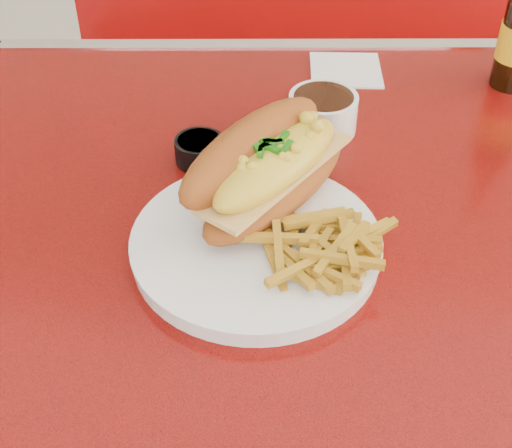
{
  "coord_description": "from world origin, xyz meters",
  "views": [
    {
      "loc": [
        -0.18,
        -0.65,
        1.3
      ],
      "look_at": [
        -0.18,
        -0.09,
        0.81
      ],
      "focal_mm": 50.0,
      "sensor_mm": 36.0,
      "label": 1
    }
  ],
  "objects_px": {
    "diner_table": "(389,296)",
    "mac_hoagie": "(268,166)",
    "dinner_plate": "(256,245)",
    "fork": "(307,220)",
    "gravy_ramekin": "(323,112)",
    "booth_bench_far": "(326,147)",
    "sauce_cup_left": "(200,149)"
  },
  "relations": [
    {
      "from": "fork",
      "to": "booth_bench_far",
      "type": "bearing_deg",
      "value": -39.03
    },
    {
      "from": "fork",
      "to": "diner_table",
      "type": "bearing_deg",
      "value": -96.32
    },
    {
      "from": "fork",
      "to": "mac_hoagie",
      "type": "bearing_deg",
      "value": 16.81
    },
    {
      "from": "sauce_cup_left",
      "to": "diner_table",
      "type": "bearing_deg",
      "value": -18.63
    },
    {
      "from": "gravy_ramekin",
      "to": "sauce_cup_left",
      "type": "bearing_deg",
      "value": -155.84
    },
    {
      "from": "dinner_plate",
      "to": "booth_bench_far",
      "type": "bearing_deg",
      "value": 78.85
    },
    {
      "from": "booth_bench_far",
      "to": "mac_hoagie",
      "type": "distance_m",
      "value": 1.0
    },
    {
      "from": "mac_hoagie",
      "to": "gravy_ramekin",
      "type": "xyz_separation_m",
      "value": [
        0.08,
        0.17,
        -0.04
      ]
    },
    {
      "from": "booth_bench_far",
      "to": "fork",
      "type": "bearing_deg",
      "value": -97.93
    },
    {
      "from": "diner_table",
      "to": "fork",
      "type": "relative_size",
      "value": 10.3
    },
    {
      "from": "fork",
      "to": "gravy_ramekin",
      "type": "xyz_separation_m",
      "value": [
        0.03,
        0.21,
        0.01
      ]
    },
    {
      "from": "fork",
      "to": "sauce_cup_left",
      "type": "xyz_separation_m",
      "value": [
        -0.13,
        0.14,
        -0.0
      ]
    },
    {
      "from": "mac_hoagie",
      "to": "fork",
      "type": "distance_m",
      "value": 0.07
    },
    {
      "from": "dinner_plate",
      "to": "gravy_ramekin",
      "type": "distance_m",
      "value": 0.26
    },
    {
      "from": "booth_bench_far",
      "to": "sauce_cup_left",
      "type": "relative_size",
      "value": 18.42
    },
    {
      "from": "diner_table",
      "to": "booth_bench_far",
      "type": "bearing_deg",
      "value": 90.0
    },
    {
      "from": "dinner_plate",
      "to": "mac_hoagie",
      "type": "xyz_separation_m",
      "value": [
        0.01,
        0.07,
        0.05
      ]
    },
    {
      "from": "gravy_ramekin",
      "to": "dinner_plate",
      "type": "bearing_deg",
      "value": -110.24
    },
    {
      "from": "dinner_plate",
      "to": "fork",
      "type": "bearing_deg",
      "value": 28.98
    },
    {
      "from": "booth_bench_far",
      "to": "fork",
      "type": "distance_m",
      "value": 1.01
    },
    {
      "from": "dinner_plate",
      "to": "sauce_cup_left",
      "type": "distance_m",
      "value": 0.18
    },
    {
      "from": "booth_bench_far",
      "to": "gravy_ramekin",
      "type": "xyz_separation_m",
      "value": [
        -0.09,
        -0.66,
        0.51
      ]
    },
    {
      "from": "booth_bench_far",
      "to": "sauce_cup_left",
      "type": "xyz_separation_m",
      "value": [
        -0.25,
        -0.73,
        0.5
      ]
    },
    {
      "from": "dinner_plate",
      "to": "mac_hoagie",
      "type": "height_order",
      "value": "mac_hoagie"
    },
    {
      "from": "booth_bench_far",
      "to": "diner_table",
      "type": "bearing_deg",
      "value": -90.0
    },
    {
      "from": "gravy_ramekin",
      "to": "sauce_cup_left",
      "type": "xyz_separation_m",
      "value": [
        -0.16,
        -0.07,
        -0.01
      ]
    },
    {
      "from": "sauce_cup_left",
      "to": "fork",
      "type": "bearing_deg",
      "value": -47.73
    },
    {
      "from": "booth_bench_far",
      "to": "fork",
      "type": "relative_size",
      "value": 10.05
    },
    {
      "from": "booth_bench_far",
      "to": "mac_hoagie",
      "type": "height_order",
      "value": "booth_bench_far"
    },
    {
      "from": "diner_table",
      "to": "sauce_cup_left",
      "type": "height_order",
      "value": "sauce_cup_left"
    },
    {
      "from": "diner_table",
      "to": "mac_hoagie",
      "type": "xyz_separation_m",
      "value": [
        -0.16,
        -0.02,
        0.22
      ]
    },
    {
      "from": "gravy_ramekin",
      "to": "sauce_cup_left",
      "type": "height_order",
      "value": "gravy_ramekin"
    }
  ]
}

